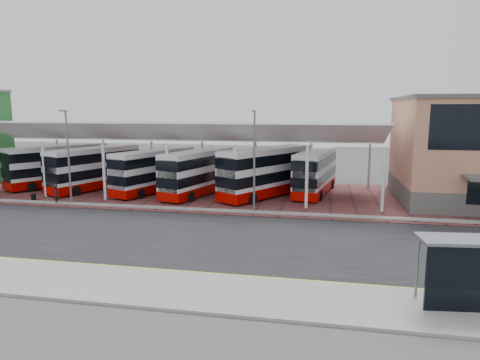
{
  "coord_description": "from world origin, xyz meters",
  "views": [
    {
      "loc": [
        7.24,
        -26.36,
        8.12
      ],
      "look_at": [
        0.69,
        7.18,
        2.46
      ],
      "focal_mm": 32.0,
      "sensor_mm": 36.0,
      "label": 1
    }
  ],
  "objects_px": {
    "bus_0": "(58,166)",
    "bus_4": "(267,172)",
    "pedestrian": "(57,195)",
    "bus_2": "(154,171)",
    "bus_shelter": "(473,266)",
    "bus_5": "(315,172)",
    "bus_1": "(94,169)",
    "bus_3": "(200,173)"
  },
  "relations": [
    {
      "from": "bus_4",
      "to": "bus_5",
      "type": "relative_size",
      "value": 1.04
    },
    {
      "from": "bus_4",
      "to": "bus_5",
      "type": "height_order",
      "value": "bus_4"
    },
    {
      "from": "bus_4",
      "to": "bus_5",
      "type": "bearing_deg",
      "value": 58.4
    },
    {
      "from": "bus_1",
      "to": "bus_3",
      "type": "distance_m",
      "value": 11.26
    },
    {
      "from": "bus_1",
      "to": "bus_0",
      "type": "bearing_deg",
      "value": -172.23
    },
    {
      "from": "bus_1",
      "to": "bus_5",
      "type": "relative_size",
      "value": 1.01
    },
    {
      "from": "bus_2",
      "to": "bus_shelter",
      "type": "distance_m",
      "value": 30.95
    },
    {
      "from": "bus_4",
      "to": "bus_3",
      "type": "bearing_deg",
      "value": -146.33
    },
    {
      "from": "bus_0",
      "to": "bus_shelter",
      "type": "bearing_deg",
      "value": -3.28
    },
    {
      "from": "bus_4",
      "to": "pedestrian",
      "type": "relative_size",
      "value": 6.68
    },
    {
      "from": "bus_5",
      "to": "bus_0",
      "type": "bearing_deg",
      "value": -167.71
    },
    {
      "from": "bus_0",
      "to": "pedestrian",
      "type": "height_order",
      "value": "bus_0"
    },
    {
      "from": "bus_1",
      "to": "bus_2",
      "type": "distance_m",
      "value": 6.5
    },
    {
      "from": "bus_1",
      "to": "bus_4",
      "type": "relative_size",
      "value": 0.98
    },
    {
      "from": "bus_shelter",
      "to": "bus_4",
      "type": "bearing_deg",
      "value": 111.36
    },
    {
      "from": "bus_1",
      "to": "bus_2",
      "type": "relative_size",
      "value": 1.03
    },
    {
      "from": "bus_4",
      "to": "pedestrian",
      "type": "xyz_separation_m",
      "value": [
        -17.32,
        -6.78,
        -1.45
      ]
    },
    {
      "from": "bus_3",
      "to": "bus_0",
      "type": "bearing_deg",
      "value": -168.47
    },
    {
      "from": "bus_2",
      "to": "bus_shelter",
      "type": "height_order",
      "value": "bus_2"
    },
    {
      "from": "bus_0",
      "to": "bus_3",
      "type": "distance_m",
      "value": 16.16
    },
    {
      "from": "bus_2",
      "to": "bus_0",
      "type": "bearing_deg",
      "value": -166.37
    },
    {
      "from": "bus_0",
      "to": "bus_2",
      "type": "bearing_deg",
      "value": 24.81
    },
    {
      "from": "bus_4",
      "to": "bus_2",
      "type": "bearing_deg",
      "value": -149.32
    },
    {
      "from": "bus_1",
      "to": "pedestrian",
      "type": "relative_size",
      "value": 6.54
    },
    {
      "from": "bus_1",
      "to": "bus_4",
      "type": "distance_m",
      "value": 17.65
    },
    {
      "from": "bus_0",
      "to": "bus_4",
      "type": "bearing_deg",
      "value": 27.41
    },
    {
      "from": "bus_2",
      "to": "bus_5",
      "type": "height_order",
      "value": "bus_5"
    },
    {
      "from": "bus_3",
      "to": "pedestrian",
      "type": "distance_m",
      "value": 12.78
    },
    {
      "from": "bus_1",
      "to": "pedestrian",
      "type": "xyz_separation_m",
      "value": [
        0.33,
        -6.99,
        -1.31
      ]
    },
    {
      "from": "bus_4",
      "to": "bus_0",
      "type": "bearing_deg",
      "value": -151.97
    },
    {
      "from": "bus_1",
      "to": "bus_5",
      "type": "bearing_deg",
      "value": 25.38
    },
    {
      "from": "bus_1",
      "to": "bus_3",
      "type": "bearing_deg",
      "value": 17.56
    },
    {
      "from": "bus_0",
      "to": "bus_4",
      "type": "height_order",
      "value": "bus_4"
    },
    {
      "from": "bus_0",
      "to": "bus_2",
      "type": "relative_size",
      "value": 1.0
    },
    {
      "from": "bus_2",
      "to": "bus_shelter",
      "type": "bearing_deg",
      "value": -24.44
    },
    {
      "from": "bus_shelter",
      "to": "bus_2",
      "type": "bearing_deg",
      "value": 129.89
    },
    {
      "from": "bus_5",
      "to": "bus_shelter",
      "type": "xyz_separation_m",
      "value": [
        6.7,
        -23.63,
        -0.22
      ]
    },
    {
      "from": "bus_2",
      "to": "bus_3",
      "type": "height_order",
      "value": "bus_3"
    },
    {
      "from": "bus_0",
      "to": "bus_5",
      "type": "bearing_deg",
      "value": 32.8
    },
    {
      "from": "bus_4",
      "to": "bus_shelter",
      "type": "distance_m",
      "value": 24.09
    },
    {
      "from": "bus_4",
      "to": "pedestrian",
      "type": "bearing_deg",
      "value": -127.38
    },
    {
      "from": "bus_2",
      "to": "bus_5",
      "type": "xyz_separation_m",
      "value": [
        15.6,
        2.17,
        0.01
      ]
    }
  ]
}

